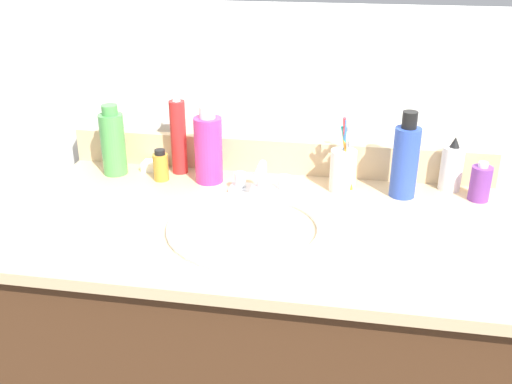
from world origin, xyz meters
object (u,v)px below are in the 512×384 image
(bottle_oil_amber, at_px, (161,166))
(faucet, at_px, (262,183))
(bottle_soap_pink, at_px, (208,148))
(bottle_spray_red, at_px, (178,136))
(bottle_toner_green, at_px, (113,142))
(bottle_shampoo_blue, at_px, (405,160))
(bottle_lotion_white, at_px, (452,167))
(soap_bar, at_px, (155,166))
(bottle_cream_purple, at_px, (480,183))
(cup_white_ceramic, at_px, (344,167))

(bottle_oil_amber, bearing_deg, faucet, -8.03)
(bottle_soap_pink, bearing_deg, bottle_spray_red, 154.24)
(bottle_oil_amber, distance_m, bottle_toner_green, 0.14)
(bottle_shampoo_blue, bearing_deg, bottle_lotion_white, 27.23)
(soap_bar, bearing_deg, bottle_cream_purple, -3.10)
(bottle_lotion_white, distance_m, bottle_cream_purple, 0.08)
(faucet, height_order, bottle_soap_pink, bottle_soap_pink)
(bottle_cream_purple, bearing_deg, cup_white_ceramic, -179.95)
(bottle_lotion_white, distance_m, bottle_oil_amber, 0.73)
(bottle_toner_green, relative_size, cup_white_ceramic, 0.96)
(bottle_shampoo_blue, bearing_deg, soap_bar, 175.42)
(bottle_shampoo_blue, bearing_deg, bottle_oil_amber, -179.27)
(bottle_shampoo_blue, relative_size, bottle_toner_green, 1.14)
(bottle_oil_amber, xyz_separation_m, soap_bar, (-0.04, 0.06, -0.03))
(bottle_soap_pink, bearing_deg, faucet, -19.58)
(bottle_oil_amber, bearing_deg, bottle_cream_purple, 1.08)
(faucet, relative_size, bottle_spray_red, 0.70)
(faucet, distance_m, bottle_cream_purple, 0.52)
(bottle_spray_red, bearing_deg, bottle_soap_pink, -25.76)
(bottle_spray_red, bearing_deg, soap_bar, 178.39)
(bottle_spray_red, height_order, cup_white_ceramic, bottle_spray_red)
(bottle_cream_purple, distance_m, bottle_oil_amber, 0.79)
(bottle_soap_pink, relative_size, cup_white_ceramic, 1.02)
(bottle_cream_purple, xyz_separation_m, bottle_soap_pink, (-0.66, -0.00, 0.05))
(bottle_shampoo_blue, distance_m, bottle_cream_purple, 0.19)
(bottle_oil_amber, xyz_separation_m, bottle_spray_red, (0.03, 0.06, 0.06))
(bottle_soap_pink, xyz_separation_m, soap_bar, (-0.16, 0.05, -0.08))
(faucet, relative_size, bottle_soap_pink, 0.81)
(faucet, xyz_separation_m, bottle_shampoo_blue, (0.34, 0.05, 0.07))
(faucet, xyz_separation_m, bottle_lotion_white, (0.46, 0.11, 0.03))
(bottle_cream_purple, distance_m, bottle_toner_green, 0.92)
(bottle_oil_amber, height_order, bottle_spray_red, bottle_spray_red)
(soap_bar, bearing_deg, cup_white_ceramic, -5.13)
(faucet, distance_m, bottle_toner_green, 0.41)
(cup_white_ceramic, bearing_deg, faucet, -164.92)
(bottle_oil_amber, relative_size, bottle_toner_green, 0.44)
(bottle_toner_green, height_order, bottle_soap_pink, bottle_soap_pink)
(bottle_lotion_white, relative_size, soap_bar, 2.15)
(bottle_lotion_white, bearing_deg, bottle_shampoo_blue, -152.77)
(faucet, relative_size, soap_bar, 2.50)
(bottle_shampoo_blue, xyz_separation_m, soap_bar, (-0.65, 0.05, -0.08))
(bottle_oil_amber, bearing_deg, bottle_spray_red, 60.02)
(bottle_shampoo_blue, relative_size, bottle_cream_purple, 2.20)
(bottle_shampoo_blue, relative_size, soap_bar, 3.32)
(faucet, bearing_deg, bottle_shampoo_blue, 7.68)
(bottle_toner_green, height_order, cup_white_ceramic, cup_white_ceramic)
(bottle_toner_green, bearing_deg, bottle_soap_pink, -1.61)
(bottle_cream_purple, distance_m, cup_white_ceramic, 0.32)
(faucet, bearing_deg, soap_bar, 162.39)
(faucet, relative_size, bottle_toner_green, 0.86)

